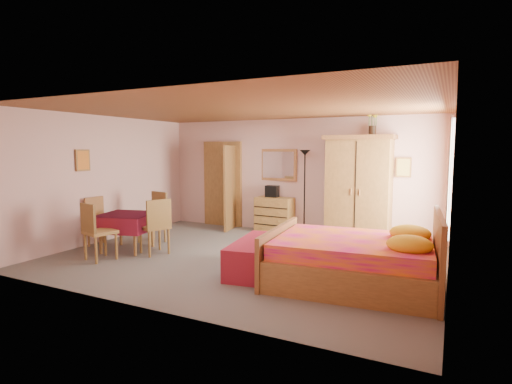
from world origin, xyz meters
The scene contains 23 objects.
floor centered at (0.00, 0.00, 0.00)m, with size 6.50×6.50×0.00m, color slate.
ceiling centered at (0.00, 0.00, 2.60)m, with size 6.50×6.50×0.00m, color brown.
wall_back centered at (0.00, 2.50, 1.30)m, with size 6.50×0.10×2.60m, color #CE9F95.
wall_front centered at (0.00, -2.50, 1.30)m, with size 6.50×0.10×2.60m, color #CE9F95.
wall_left centered at (-3.25, 0.00, 1.30)m, with size 0.10×5.00×2.60m, color #CE9F95.
wall_right centered at (3.25, 0.00, 1.30)m, with size 0.10×5.00×2.60m, color #CE9F95.
doorway centered at (-1.90, 2.47, 1.02)m, with size 1.06×0.12×2.15m, color #9E6B35.
window centered at (3.21, 1.20, 1.45)m, with size 0.08×1.40×1.95m, color white.
picture_left centered at (-3.22, -0.60, 1.70)m, with size 0.04×0.32×0.42m, color orange.
picture_back centered at (2.35, 2.47, 1.55)m, with size 0.30×0.04×0.40m, color #D8BF59.
chest_of_drawers centered at (-0.40, 2.28, 0.40)m, with size 0.86×0.43×0.81m, color #AD7C3A.
wall_mirror centered at (-0.40, 2.49, 1.55)m, with size 0.94×0.05×0.74m, color white.
stereo centered at (-0.48, 2.32, 0.94)m, with size 0.29×0.21×0.27m, color black.
floor_lamp centered at (0.32, 2.27, 0.95)m, with size 0.24×0.24×1.90m, color black.
wardrobe centered at (1.52, 2.22, 1.10)m, with size 1.40×0.72×2.20m, color olive.
sunflower_vase centered at (1.74, 2.33, 2.46)m, with size 0.21×0.21×0.53m, color yellow.
bed centered at (2.02, -0.49, 0.54)m, with size 2.32×1.82×1.07m, color #D4147D.
bench centered at (0.51, -0.58, 0.25)m, with size 0.54×1.47×0.49m, color maroon.
dining_table centered at (-2.23, -0.49, 0.35)m, with size 0.95×0.95×0.70m, color maroon.
chair_south centered at (-2.17, -1.19, 0.50)m, with size 0.46×0.46×1.00m, color #A87839.
chair_north centered at (-2.26, 0.22, 0.52)m, with size 0.47×0.47×1.03m, color #AC7B3A.
chair_west centered at (-2.95, -0.44, 0.48)m, with size 0.44×0.44×0.97m, color #9A6234.
chair_east centered at (-1.61, -0.45, 0.51)m, with size 0.46×0.46×1.02m, color olive.
Camera 1 is at (3.26, -6.07, 1.92)m, focal length 28.00 mm.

